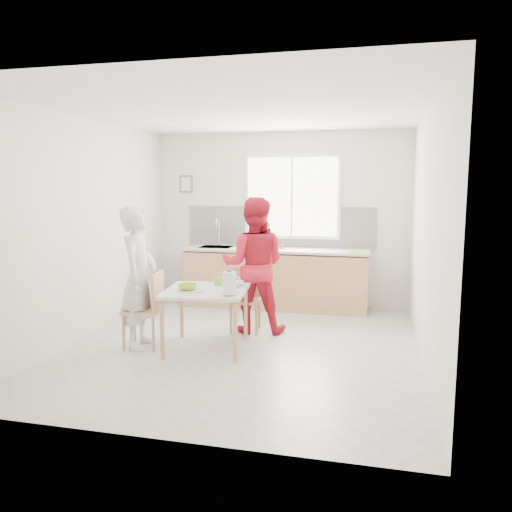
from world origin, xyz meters
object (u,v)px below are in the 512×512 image
Objects in this scene: bowl_white at (235,284)px; wine_bottle_a at (263,237)px; person_white at (139,277)px; wine_bottle_b at (269,238)px; bowl_green at (188,287)px; dining_table at (206,296)px; chair_left at (148,306)px; milk_jug at (230,283)px; chair_far at (246,296)px; person_red at (254,265)px.

wine_bottle_a reaches higher than bowl_white.
person_white reaches higher than wine_bottle_b.
bowl_green is at bearing -98.08° from wine_bottle_a.
person_white is (-0.78, -0.10, 0.20)m from dining_table.
dining_table is 0.81m from person_white.
person_white is at bearing -90.00° from chair_left.
bowl_green is 0.84× the size of milk_jug.
chair_left is 1.08× the size of chair_far.
wine_bottle_b is (0.94, 2.32, 0.58)m from chair_left.
person_white reaches higher than dining_table.
chair_far reaches higher than dining_table.
person_white is 7.55× the size of bowl_green.
person_red is 1.50m from wine_bottle_a.
person_red is 7.93× the size of bowl_green.
person_red is at bearing -57.80° from person_white.
milk_jug is 0.87× the size of wine_bottle_b.
milk_jug is at bearing 74.43° from chair_left.
milk_jug is at bearing 82.90° from person_red.
wine_bottle_a is (-0.10, 1.45, 0.63)m from chair_far.
wine_bottle_a reaches higher than dining_table.
bowl_green is (-0.19, -0.07, 0.11)m from dining_table.
wine_bottle_b reaches higher than dining_table.
milk_jug is (0.09, -0.52, 0.12)m from bowl_white.
wine_bottle_a is at bearing 87.10° from chair_far.
dining_table is at bearing -133.21° from bowl_white.
person_red is 8.59× the size of bowl_white.
wine_bottle_a is at bearing 149.31° from wine_bottle_b.
wine_bottle_a is (-0.21, 1.47, 0.22)m from person_red.
bowl_white is at bearing 37.94° from bowl_green.
wine_bottle_a is (-0.12, 2.02, 0.35)m from bowl_white.
bowl_green is at bearing -122.53° from chair_far.
milk_jug is 2.56m from wine_bottle_a.
milk_jug reaches higher than bowl_white.
chair_far is (0.25, 0.85, -0.17)m from dining_table.
milk_jug is (0.36, -0.24, 0.21)m from dining_table.
milk_jug is at bearing -33.91° from dining_table.
person_white is at bearing 32.20° from person_red.
wine_bottle_a is at bearing 93.47° from bowl_white.
wine_bottle_b is (0.11, -0.07, -0.01)m from wine_bottle_a.
chair_left is 1.04m from bowl_white.
person_white is 2.58m from wine_bottle_a.
wine_bottle_a reaches higher than wine_bottle_b.
person_white reaches higher than bowl_green.
chair_left is at bearing -178.93° from bowl_green.
chair_far is 1.52m from wine_bottle_b.
person_red is at bearing 82.90° from milk_jug.
person_white is at bearing -144.42° from chair_far.
milk_jug is (1.14, -0.14, 0.02)m from person_white.
dining_table is 4.65× the size of bowl_green.
wine_bottle_b is at bearing 83.38° from dining_table.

